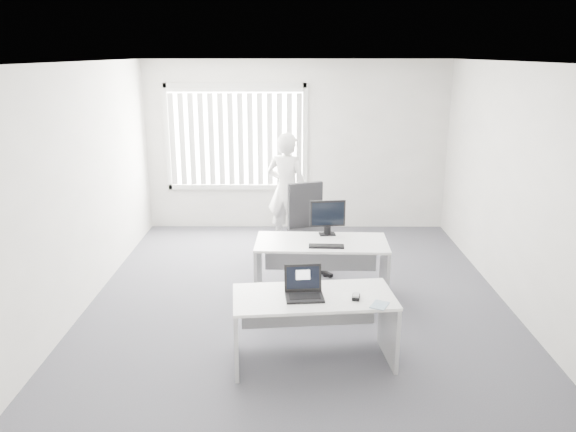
{
  "coord_description": "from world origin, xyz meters",
  "views": [
    {
      "loc": [
        -0.08,
        -6.27,
        2.9
      ],
      "look_at": [
        -0.12,
        0.15,
        1.02
      ],
      "focal_mm": 35.0,
      "sensor_mm": 36.0,
      "label": 1
    }
  ],
  "objects_px": {
    "person": "(287,189)",
    "desk_near": "(313,314)",
    "monitor": "(328,218)",
    "laptop": "(305,285)",
    "desk_far": "(321,257)",
    "office_chair": "(310,244)"
  },
  "relations": [
    {
      "from": "person",
      "to": "desk_near",
      "type": "bearing_deg",
      "value": 116.16
    },
    {
      "from": "desk_near",
      "to": "monitor",
      "type": "relative_size",
      "value": 3.62
    },
    {
      "from": "laptop",
      "to": "person",
      "type": "bearing_deg",
      "value": 88.06
    },
    {
      "from": "person",
      "to": "desk_far",
      "type": "bearing_deg",
      "value": 123.84
    },
    {
      "from": "office_chair",
      "to": "person",
      "type": "bearing_deg",
      "value": 86.15
    },
    {
      "from": "office_chair",
      "to": "desk_far",
      "type": "bearing_deg",
      "value": -104.41
    },
    {
      "from": "desk_near",
      "to": "laptop",
      "type": "relative_size",
      "value": 4.47
    },
    {
      "from": "desk_near",
      "to": "office_chair",
      "type": "height_order",
      "value": "office_chair"
    },
    {
      "from": "office_chair",
      "to": "laptop",
      "type": "xyz_separation_m",
      "value": [
        -0.13,
        -2.5,
        0.46
      ]
    },
    {
      "from": "office_chair",
      "to": "laptop",
      "type": "relative_size",
      "value": 3.36
    },
    {
      "from": "desk_far",
      "to": "office_chair",
      "type": "distance_m",
      "value": 0.95
    },
    {
      "from": "person",
      "to": "monitor",
      "type": "distance_m",
      "value": 1.8
    },
    {
      "from": "laptop",
      "to": "monitor",
      "type": "relative_size",
      "value": 0.81
    },
    {
      "from": "desk_near",
      "to": "monitor",
      "type": "distance_m",
      "value": 1.83
    },
    {
      "from": "desk_far",
      "to": "office_chair",
      "type": "relative_size",
      "value": 1.35
    },
    {
      "from": "desk_far",
      "to": "person",
      "type": "height_order",
      "value": "person"
    },
    {
      "from": "desk_near",
      "to": "desk_far",
      "type": "bearing_deg",
      "value": 78.49
    },
    {
      "from": "person",
      "to": "laptop",
      "type": "distance_m",
      "value": 3.56
    },
    {
      "from": "desk_near",
      "to": "person",
      "type": "bearing_deg",
      "value": 88.83
    },
    {
      "from": "person",
      "to": "office_chair",
      "type": "bearing_deg",
      "value": 128.68
    },
    {
      "from": "laptop",
      "to": "desk_far",
      "type": "bearing_deg",
      "value": 76.3
    },
    {
      "from": "person",
      "to": "monitor",
      "type": "relative_size",
      "value": 4.02
    }
  ]
}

